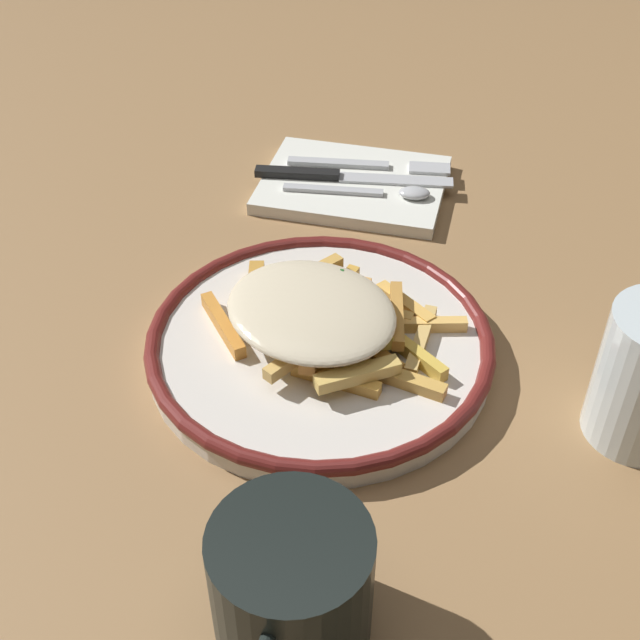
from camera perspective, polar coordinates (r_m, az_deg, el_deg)
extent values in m
plane|color=#966F46|center=(0.69, 0.00, -2.41)|extent=(2.60, 2.60, 0.00)
cylinder|color=silver|center=(0.69, 0.00, -1.85)|extent=(0.28, 0.28, 0.02)
torus|color=maroon|center=(0.68, 0.00, -1.28)|extent=(0.29, 0.29, 0.01)
cube|color=#C58635|center=(0.66, 3.32, -2.12)|extent=(0.05, 0.06, 0.01)
cube|color=gold|center=(0.66, -1.60, -1.18)|extent=(0.07, 0.04, 0.01)
cube|color=#DEAD53|center=(0.70, 2.99, 0.75)|extent=(0.02, 0.09, 0.01)
cube|color=gold|center=(0.73, -4.45, 2.27)|extent=(0.06, 0.03, 0.01)
cube|color=gold|center=(0.64, 1.08, -4.04)|extent=(0.02, 0.07, 0.01)
cube|color=gold|center=(0.72, 0.77, 1.64)|extent=(0.09, 0.03, 0.01)
cube|color=gold|center=(0.69, -0.60, 0.10)|extent=(0.08, 0.02, 0.01)
cube|color=#DCB257|center=(0.63, 2.59, -3.73)|extent=(0.05, 0.06, 0.01)
cube|color=#C78A3D|center=(0.68, 5.29, 0.33)|extent=(0.08, 0.02, 0.01)
cube|color=gold|center=(0.68, -0.01, -0.59)|extent=(0.07, 0.04, 0.01)
cube|color=#E0B563|center=(0.68, 6.92, -1.39)|extent=(0.08, 0.02, 0.01)
cube|color=gold|center=(0.67, 5.75, -1.67)|extent=(0.06, 0.08, 0.01)
cube|color=#DEA356|center=(0.71, 2.11, 1.03)|extent=(0.07, 0.02, 0.01)
cube|color=#F2B753|center=(0.71, 5.82, 1.01)|extent=(0.05, 0.06, 0.01)
cube|color=tan|center=(0.65, -1.22, -2.21)|extent=(0.07, 0.05, 0.01)
cube|color=#E1B55D|center=(0.68, 0.14, 0.50)|extent=(0.06, 0.06, 0.01)
cube|color=orange|center=(0.69, -6.65, -0.33)|extent=(0.07, 0.06, 0.01)
cube|color=gold|center=(0.64, 5.37, -3.96)|extent=(0.03, 0.08, 0.01)
cube|color=#C98434|center=(0.68, 0.06, -0.92)|extent=(0.05, 0.08, 0.01)
cube|color=#DEC74F|center=(0.65, 1.85, -1.41)|extent=(0.03, 0.07, 0.01)
cube|color=#CC8338|center=(0.66, 0.10, -1.14)|extent=(0.08, 0.02, 0.01)
cube|color=#F6B553|center=(0.65, -0.44, -1.43)|extent=(0.05, 0.06, 0.01)
cube|color=gold|center=(0.67, -0.97, -0.07)|extent=(0.03, 0.08, 0.01)
cube|color=#E1B951|center=(0.70, -1.93, 0.38)|extent=(0.07, 0.04, 0.01)
cube|color=gold|center=(0.71, -1.53, 2.63)|extent=(0.08, 0.07, 0.01)
cube|color=#F6BD5E|center=(0.69, 6.11, -0.34)|extent=(0.03, 0.10, 0.01)
ellipsoid|color=beige|center=(0.66, -0.69, 0.47)|extent=(0.18, 0.18, 0.02)
cube|color=#355821|center=(0.65, 0.01, 0.12)|extent=(0.00, 0.00, 0.00)
cube|color=#276531|center=(0.65, -3.45, 0.25)|extent=(0.00, 0.00, 0.00)
cube|color=#376F36|center=(0.65, -0.51, 0.11)|extent=(0.00, 0.00, 0.00)
cube|color=#1E7129|center=(0.66, 0.54, 1.20)|extent=(0.00, 0.00, 0.00)
cube|color=#215D22|center=(0.70, 1.51, 3.38)|extent=(0.00, 0.00, 0.00)
cube|color=#29562C|center=(0.67, 0.69, 1.90)|extent=(0.00, 0.00, 0.00)
cube|color=white|center=(0.90, 2.29, 9.23)|extent=(0.15, 0.19, 0.01)
cube|color=silver|center=(0.92, 1.25, 10.67)|extent=(0.02, 0.11, 0.00)
cube|color=silver|center=(0.92, 7.51, 10.23)|extent=(0.03, 0.05, 0.00)
cube|color=black|center=(0.90, -1.57, 10.01)|extent=(0.03, 0.09, 0.01)
cube|color=silver|center=(0.90, 5.22, 9.50)|extent=(0.03, 0.12, 0.00)
cube|color=silver|center=(0.87, 0.90, 8.87)|extent=(0.02, 0.10, 0.00)
ellipsoid|color=silver|center=(0.87, 6.48, 8.63)|extent=(0.03, 0.03, 0.01)
cylinder|color=black|center=(0.51, -1.96, -17.52)|extent=(0.10, 0.10, 0.08)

